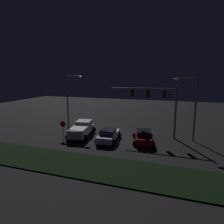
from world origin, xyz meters
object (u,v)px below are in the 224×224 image
object	(u,v)px
pickup_truck	(82,128)
car_sedan	(143,136)
street_lamp_left	(71,95)
stop_sign	(63,126)
street_lamp_right	(191,101)
traffic_signal_gantry	(156,99)
car_sedan_far	(109,135)

from	to	relation	value
pickup_truck	car_sedan	xyz separation A→B (m)	(7.97, 0.03, -0.26)
street_lamp_left	stop_sign	distance (m)	6.39
pickup_truck	stop_sign	distance (m)	2.45
car_sedan	street_lamp_right	bearing A→B (deg)	-75.90
traffic_signal_gantry	car_sedan	bearing A→B (deg)	-109.90
street_lamp_right	street_lamp_left	bearing A→B (deg)	176.78
stop_sign	car_sedan	bearing A→B (deg)	10.26
street_lamp_right	traffic_signal_gantry	bearing A→B (deg)	177.63
pickup_truck	traffic_signal_gantry	xyz separation A→B (m)	(8.92, 2.67, 3.90)
street_lamp_left	street_lamp_right	size ratio (longest dim) A/B	1.03
pickup_truck	stop_sign	size ratio (longest dim) A/B	2.54
car_sedan	street_lamp_left	xyz separation A→B (m)	(-11.41, 3.39, 4.18)
car_sedan	car_sedan_far	bearing A→B (deg)	90.12
street_lamp_right	stop_sign	world-z (taller)	street_lamp_right
stop_sign	street_lamp_left	bearing A→B (deg)	109.14
street_lamp_left	stop_sign	bearing A→B (deg)	-70.86
pickup_truck	street_lamp_right	world-z (taller)	street_lamp_right
car_sedan_far	traffic_signal_gantry	bearing A→B (deg)	-58.51
car_sedan	traffic_signal_gantry	xyz separation A→B (m)	(0.95, 2.63, 4.16)
car_sedan_far	traffic_signal_gantry	distance (m)	7.36
car_sedan	street_lamp_left	bearing A→B (deg)	61.28
traffic_signal_gantry	street_lamp_left	world-z (taller)	street_lamp_left
car_sedan_far	street_lamp_left	xyz separation A→B (m)	(-7.41, 4.26, 4.18)
car_sedan	traffic_signal_gantry	world-z (taller)	traffic_signal_gantry
car_sedan_far	street_lamp_right	world-z (taller)	street_lamp_right
car_sedan_far	stop_sign	world-z (taller)	stop_sign
car_sedan_far	stop_sign	bearing A→B (deg)	95.01
car_sedan	stop_sign	xyz separation A→B (m)	(-9.63, -1.74, 0.82)
car_sedan_far	traffic_signal_gantry	size ratio (longest dim) A/B	0.54
traffic_signal_gantry	stop_sign	world-z (taller)	traffic_signal_gantry
street_lamp_left	stop_sign	size ratio (longest dim) A/B	3.48
street_lamp_left	car_sedan	bearing A→B (deg)	-16.54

